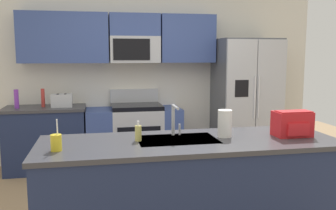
% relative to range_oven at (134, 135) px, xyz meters
% --- Properties ---
extents(kitchen_wall_unit, '(5.20, 0.43, 2.60)m').
position_rel_range_oven_xyz_m(kitchen_wall_unit, '(0.14, 0.28, 1.03)').
color(kitchen_wall_unit, silver).
rests_on(kitchen_wall_unit, ground).
extents(back_counter, '(1.10, 0.63, 0.90)m').
position_rel_range_oven_xyz_m(back_counter, '(-1.24, -0.00, 0.01)').
color(back_counter, '#1E2A4D').
rests_on(back_counter, ground).
extents(range_oven, '(1.36, 0.61, 1.10)m').
position_rel_range_oven_xyz_m(range_oven, '(0.00, 0.00, 0.00)').
color(range_oven, '#B7BABF').
rests_on(range_oven, ground).
extents(refrigerator, '(0.90, 0.76, 1.85)m').
position_rel_range_oven_xyz_m(refrigerator, '(1.70, -0.07, 0.48)').
color(refrigerator, '#4C4F54').
rests_on(refrigerator, ground).
extents(island_counter, '(2.55, 0.88, 0.90)m').
position_rel_range_oven_xyz_m(island_counter, '(0.24, -2.31, 0.01)').
color(island_counter, '#1E2A4D').
rests_on(island_counter, ground).
extents(toaster, '(0.28, 0.16, 0.18)m').
position_rel_range_oven_xyz_m(toaster, '(-1.00, -0.05, 0.55)').
color(toaster, '#B7BABF').
rests_on(toaster, back_counter).
extents(pepper_mill, '(0.05, 0.05, 0.25)m').
position_rel_range_oven_xyz_m(pepper_mill, '(-1.25, -0.00, 0.58)').
color(pepper_mill, '#B2332D').
rests_on(pepper_mill, back_counter).
extents(bottle_purple, '(0.06, 0.06, 0.25)m').
position_rel_range_oven_xyz_m(bottle_purple, '(-1.59, -0.06, 0.58)').
color(bottle_purple, purple).
rests_on(bottle_purple, back_counter).
extents(sink_faucet, '(0.08, 0.21, 0.28)m').
position_rel_range_oven_xyz_m(sink_faucet, '(0.14, -2.12, 0.62)').
color(sink_faucet, '#B7BABF').
rests_on(sink_faucet, island_counter).
extents(drink_cup_yellow, '(0.08, 0.08, 0.24)m').
position_rel_range_oven_xyz_m(drink_cup_yellow, '(-0.84, -2.45, 0.52)').
color(drink_cup_yellow, yellow).
rests_on(drink_cup_yellow, island_counter).
extents(soap_dispenser, '(0.06, 0.06, 0.17)m').
position_rel_range_oven_xyz_m(soap_dispenser, '(-0.20, -2.25, 0.53)').
color(soap_dispenser, '#D8CC66').
rests_on(soap_dispenser, island_counter).
extents(paper_towel_roll, '(0.12, 0.12, 0.24)m').
position_rel_range_oven_xyz_m(paper_towel_roll, '(0.57, -2.25, 0.58)').
color(paper_towel_roll, white).
rests_on(paper_towel_roll, island_counter).
extents(backpack, '(0.32, 0.22, 0.23)m').
position_rel_range_oven_xyz_m(backpack, '(1.17, -2.34, 0.57)').
color(backpack, red).
rests_on(backpack, island_counter).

